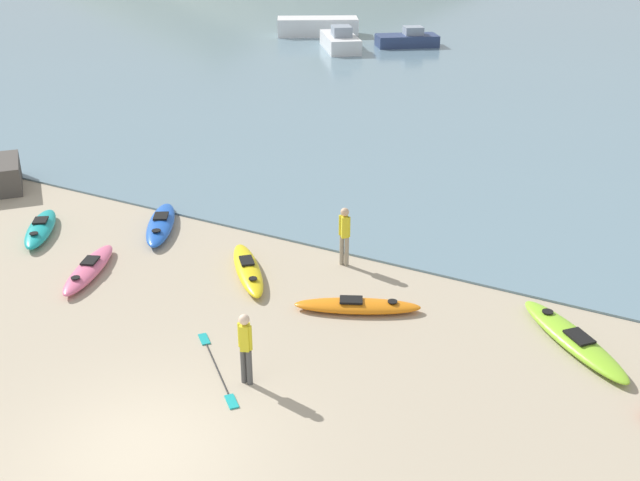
# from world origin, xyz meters

# --- Properties ---
(ground_plane) EXTENTS (400.00, 400.00, 0.00)m
(ground_plane) POSITION_xyz_m (0.00, 0.00, 0.00)
(ground_plane) COLOR tan
(bay_water) EXTENTS (160.00, 70.00, 0.06)m
(bay_water) POSITION_xyz_m (0.00, 43.64, 0.03)
(bay_water) COLOR slate
(bay_water) RESTS_ON ground_plane
(kayak_on_sand_0) EXTENTS (2.21, 2.96, 0.39)m
(kayak_on_sand_0) POSITION_xyz_m (-5.74, 7.58, 0.17)
(kayak_on_sand_0) COLOR blue
(kayak_on_sand_0) RESTS_ON ground_plane
(kayak_on_sand_1) EXTENTS (3.03, 2.85, 0.34)m
(kayak_on_sand_1) POSITION_xyz_m (5.89, 6.99, 0.15)
(kayak_on_sand_1) COLOR #8CCC2D
(kayak_on_sand_1) RESTS_ON ground_plane
(kayak_on_sand_2) EXTENTS (2.91, 1.82, 0.32)m
(kayak_on_sand_2) POSITION_xyz_m (1.21, 6.11, 0.14)
(kayak_on_sand_2) COLOR orange
(kayak_on_sand_2) RESTS_ON ground_plane
(kayak_on_sand_3) EXTENTS (2.11, 2.58, 0.40)m
(kayak_on_sand_3) POSITION_xyz_m (-8.52, 5.72, 0.18)
(kayak_on_sand_3) COLOR teal
(kayak_on_sand_3) RESTS_ON ground_plane
(kayak_on_sand_4) EXTENTS (2.45, 2.61, 0.36)m
(kayak_on_sand_4) POSITION_xyz_m (-2.01, 6.42, 0.16)
(kayak_on_sand_4) COLOR yellow
(kayak_on_sand_4) RESTS_ON ground_plane
(kayak_on_sand_5) EXTENTS (1.61, 2.83, 0.35)m
(kayak_on_sand_5) POSITION_xyz_m (-5.56, 4.53, 0.15)
(kayak_on_sand_5) COLOR #E5668C
(kayak_on_sand_5) RESTS_ON ground_plane
(person_near_foreground) EXTENTS (0.31, 0.26, 1.55)m
(person_near_foreground) POSITION_xyz_m (0.51, 2.56, 0.89)
(person_near_foreground) COLOR #4C4C4C
(person_near_foreground) RESTS_ON ground_plane
(person_near_waterline) EXTENTS (0.32, 0.28, 1.59)m
(person_near_waterline) POSITION_xyz_m (-0.13, 8.09, 0.91)
(person_near_waterline) COLOR gray
(person_near_waterline) RESTS_ON ground_plane
(moored_boat_1) EXTENTS (4.15, 4.66, 1.47)m
(moored_boat_1) POSITION_xyz_m (-13.33, 33.86, 0.57)
(moored_boat_1) COLOR white
(moored_boat_1) RESTS_ON bay_water
(moored_boat_2) EXTENTS (5.63, 4.46, 1.14)m
(moored_boat_2) POSITION_xyz_m (-16.95, 37.64, 0.63)
(moored_boat_2) COLOR white
(moored_boat_2) RESTS_ON bay_water
(moored_boat_3) EXTENTS (4.06, 3.63, 1.19)m
(moored_boat_3) POSITION_xyz_m (-10.14, 36.83, 0.48)
(moored_boat_3) COLOR navy
(moored_boat_3) RESTS_ON bay_water
(loose_paddle) EXTENTS (2.22, 1.96, 0.03)m
(loose_paddle) POSITION_xyz_m (-0.29, 2.67, 0.01)
(loose_paddle) COLOR black
(loose_paddle) RESTS_ON ground_plane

